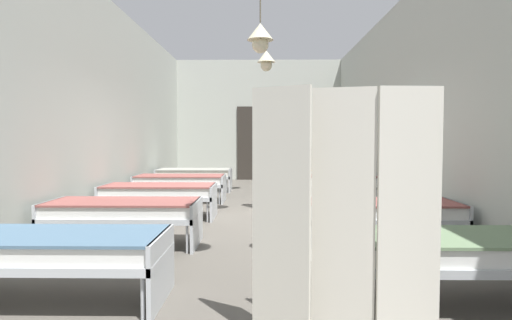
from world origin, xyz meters
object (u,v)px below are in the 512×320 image
bed_left_row_1 (123,211)px  bed_left_row_3 (180,181)px  bed_left_row_0 (50,250)px  nurse_mid_aisle (266,182)px  nurse_near_aisle (292,211)px  bed_right_row_0 (445,251)px  bed_left_row_4 (194,174)px  bed_left_row_2 (159,192)px  privacy_screen (344,216)px  patient_seated_primary (307,158)px  bed_right_row_2 (351,193)px  bed_right_row_4 (321,174)px  bed_right_row_3 (333,182)px  bed_right_row_1 (381,212)px

bed_left_row_1 → bed_left_row_3: 3.80m
bed_left_row_0 → nurse_mid_aisle: 5.11m
bed_left_row_0 → nurse_near_aisle: size_ratio=1.28×
nurse_mid_aisle → nurse_near_aisle: bearing=179.9°
bed_left_row_0 → bed_right_row_0: bearing=0.0°
bed_left_row_4 → bed_right_row_0: bearing=-66.8°
bed_left_row_2 → privacy_screen: bearing=-62.7°
bed_left_row_3 → patient_seated_primary: bearing=33.4°
bed_left_row_1 → bed_right_row_2: same height
bed_left_row_1 → nurse_near_aisle: bearing=-13.4°
bed_left_row_3 → bed_right_row_4: same height
bed_left_row_2 → patient_seated_primary: 4.81m
bed_left_row_0 → bed_left_row_4: 7.60m
bed_right_row_2 → bed_left_row_3: same height
bed_right_row_2 → bed_left_row_3: bearing=149.7°
bed_left_row_3 → bed_right_row_4: (3.25, 1.90, 0.00)m
bed_right_row_0 → privacy_screen: bearing=-144.7°
bed_left_row_0 → bed_left_row_4: size_ratio=1.00×
nurse_mid_aisle → bed_right_row_0: bearing=-167.9°
bed_left_row_0 → bed_right_row_0: (3.25, 0.00, 0.00)m
bed_right_row_2 → nurse_mid_aisle: bearing=145.8°
bed_left_row_1 → bed_left_row_4: bearing=90.0°
bed_left_row_0 → bed_right_row_2: size_ratio=1.00×
nurse_near_aisle → privacy_screen: bearing=-119.6°
bed_right_row_0 → privacy_screen: privacy_screen is taller
patient_seated_primary → bed_left_row_2: bearing=-127.3°
nurse_mid_aisle → bed_left_row_1: bearing=142.9°
bed_left_row_2 → bed_right_row_4: (3.25, 3.80, 0.00)m
patient_seated_primary → bed_right_row_3: bearing=-79.6°
bed_left_row_4 → bed_right_row_1: bearing=-60.3°
bed_left_row_4 → patient_seated_primary: 2.94m
bed_right_row_1 → bed_left_row_2: bearing=149.7°
bed_right_row_4 → bed_left_row_4: bearing=180.0°
bed_right_row_0 → bed_left_row_2: bearing=130.6°
bed_left_row_1 → patient_seated_primary: patient_seated_primary is taller
nurse_near_aisle → bed_left_row_4: bearing=73.4°
bed_left_row_0 → bed_right_row_1: 3.77m
bed_left_row_1 → bed_right_row_3: bearing=49.4°
bed_left_row_0 → bed_left_row_3: 5.70m
bed_right_row_3 → bed_right_row_4: same height
bed_left_row_4 → nurse_near_aisle: 6.54m
bed_right_row_2 → bed_left_row_1: bearing=-149.7°
bed_left_row_3 → nurse_near_aisle: (2.10, -4.30, 0.09)m
bed_right_row_1 → privacy_screen: size_ratio=1.12×
bed_right_row_4 → bed_right_row_0: bearing=-90.0°
bed_left_row_3 → privacy_screen: bearing=-70.1°
bed_right_row_3 → bed_right_row_0: bearing=-90.0°
bed_right_row_2 → bed_left_row_4: size_ratio=1.00×
bed_right_row_3 → bed_right_row_2: bearing=-90.0°
bed_right_row_0 → patient_seated_primary: size_ratio=2.37×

